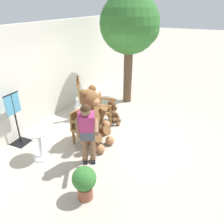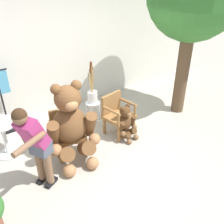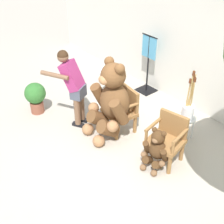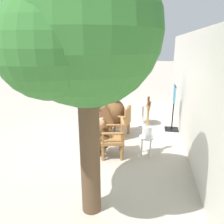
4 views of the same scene
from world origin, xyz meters
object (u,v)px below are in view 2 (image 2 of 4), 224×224
at_px(wooden_chair_right, 117,113).
at_px(brush_bucket, 92,94).
at_px(round_side_table, 4,135).
at_px(clothing_display_stand, 2,100).
at_px(wooden_chair_left, 67,131).
at_px(white_stool, 93,106).
at_px(teddy_bear_small, 126,123).
at_px(person_visitor, 34,141).
at_px(teddy_bear_large, 71,125).

bearing_deg(wooden_chair_right, brush_bucket, 103.19).
relative_size(round_side_table, clothing_display_stand, 0.53).
height_order(wooden_chair_left, white_stool, wooden_chair_left).
distance_m(wooden_chair_right, brush_bucket, 0.76).
bearing_deg(teddy_bear_small, wooden_chair_left, 166.41).
relative_size(wooden_chair_right, round_side_table, 1.19).
xyz_separation_m(wooden_chair_left, round_side_table, (-1.00, 0.55, -0.01)).
xyz_separation_m(teddy_bear_small, white_stool, (-0.19, 1.00, -0.02)).
relative_size(person_visitor, round_side_table, 2.14).
xyz_separation_m(teddy_bear_large, person_visitor, (-0.73, -0.32, 0.17)).
bearing_deg(round_side_table, wooden_chair_right, -14.28).
bearing_deg(white_stool, brush_bucket, 118.53).
height_order(teddy_bear_small, person_visitor, person_visitor).
bearing_deg(wooden_chair_right, white_stool, 103.17).
xyz_separation_m(white_stool, round_side_table, (-1.98, -0.17, 0.09)).
distance_m(teddy_bear_small, person_visitor, 2.02).
bearing_deg(white_stool, clothing_display_stand, 157.18).
bearing_deg(person_visitor, clothing_display_stand, 90.08).
relative_size(wooden_chair_right, teddy_bear_large, 0.56).
relative_size(person_visitor, brush_bucket, 1.62).
relative_size(white_stool, brush_bucket, 0.48).
xyz_separation_m(wooden_chair_right, white_stool, (-0.17, 0.71, -0.11)).
bearing_deg(round_side_table, wooden_chair_left, -28.59).
relative_size(wooden_chair_right, brush_bucket, 0.90).
height_order(white_stool, clothing_display_stand, clothing_display_stand).
bearing_deg(person_visitor, round_side_table, 102.27).
relative_size(white_stool, round_side_table, 0.64).
relative_size(wooden_chair_left, wooden_chair_right, 1.00).
relative_size(wooden_chair_left, white_stool, 1.87).
xyz_separation_m(wooden_chair_right, teddy_bear_large, (-1.16, -0.26, 0.28)).
xyz_separation_m(person_visitor, brush_bucket, (1.73, 1.30, -0.25)).
height_order(round_side_table, clothing_display_stand, clothing_display_stand).
height_order(wooden_chair_left, round_side_table, wooden_chair_left).
distance_m(brush_bucket, round_side_table, 2.00).
relative_size(teddy_bear_small, round_side_table, 1.06).
distance_m(teddy_bear_small, white_stool, 1.01).
height_order(teddy_bear_large, clothing_display_stand, teddy_bear_large).
xyz_separation_m(wooden_chair_left, teddy_bear_large, (-0.02, -0.26, 0.28)).
xyz_separation_m(wooden_chair_left, wooden_chair_right, (1.14, -0.00, 0.00)).
relative_size(teddy_bear_small, clothing_display_stand, 0.56).
distance_m(round_side_table, clothing_display_stand, 0.97).
bearing_deg(round_side_table, teddy_bear_large, -39.48).
xyz_separation_m(wooden_chair_left, person_visitor, (-0.75, -0.59, 0.45)).
height_order(teddy_bear_large, teddy_bear_small, teddy_bear_large).
distance_m(teddy_bear_small, round_side_table, 2.32).
height_order(wooden_chair_right, round_side_table, wooden_chair_right).
bearing_deg(wooden_chair_left, teddy_bear_large, -94.47).
bearing_deg(teddy_bear_small, clothing_display_stand, 138.09).
bearing_deg(wooden_chair_right, teddy_bear_small, -85.85).
bearing_deg(brush_bucket, clothing_display_stand, 157.19).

